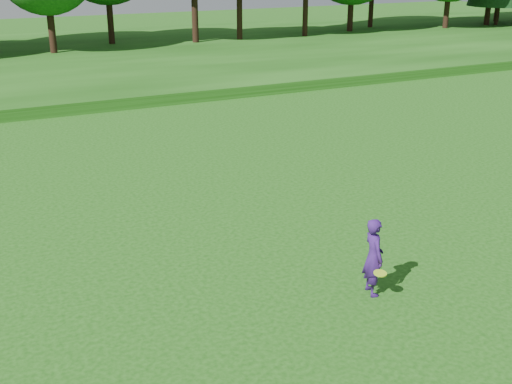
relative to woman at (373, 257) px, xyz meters
name	(u,v)px	position (x,y,z in m)	size (l,w,h in m)	color
ground	(243,293)	(-2.66, 1.28, -0.92)	(140.00, 140.00, 0.00)	#16470D
berm	(31,63)	(-2.66, 35.28, -0.62)	(130.00, 30.00, 0.60)	#16470D
walking_path	(72,111)	(-2.66, 21.28, -0.90)	(130.00, 1.60, 0.04)	gray
woman	(373,257)	(0.00, 0.00, 0.00)	(0.56, 0.95, 1.85)	#381769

